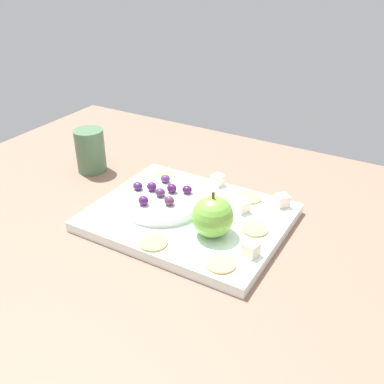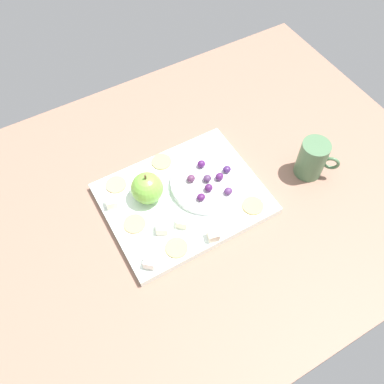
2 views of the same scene
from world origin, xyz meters
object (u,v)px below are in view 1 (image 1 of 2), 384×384
object	(u,v)px
apple_whole	(213,217)
cheese_cube_3	(251,249)
grape_7	(139,185)
serving_dish	(164,200)
cracker_3	(254,229)
cheese_cube_1	(222,198)
cup	(90,150)
cracker_1	(153,243)
platter	(189,217)
grape_6	(168,200)
cracker_4	(164,176)
cracker_0	(249,198)
cheese_cube_4	(218,180)
grape_1	(159,193)
grape_0	(143,201)
grape_2	(152,187)
cheese_cube_2	(242,206)
cracker_2	(221,264)
cheese_cube_0	(282,201)
grape_3	(165,179)
grape_5	(172,188)

from	to	relation	value
apple_whole	cheese_cube_3	bearing A→B (deg)	-14.30
grape_7	cheese_cube_3	bearing A→B (deg)	-13.39
serving_dish	cracker_3	bearing A→B (deg)	1.77
apple_whole	cheese_cube_1	distance (cm)	11.01
cup	cracker_1	bearing A→B (deg)	-32.06
platter	cheese_cube_3	xyz separation A→B (cm)	(15.28, -6.15, 2.16)
grape_6	cracker_4	bearing A→B (deg)	126.95
cheese_cube_3	cracker_0	distance (cm)	18.36
cheese_cube_4	grape_1	distance (cm)	14.20
cheese_cube_3	grape_0	size ratio (longest dim) A/B	1.19
apple_whole	grape_2	world-z (taller)	apple_whole
cracker_4	cheese_cube_2	bearing A→B (deg)	-12.54
cracker_2	grape_6	xyz separation A→B (cm)	(-15.50, 8.80, 2.53)
cheese_cube_1	grape_1	xyz separation A→B (cm)	(-10.15, -6.67, 1.50)
cracker_0	grape_1	distance (cm)	18.02
cracker_2	grape_0	size ratio (longest dim) A/B	2.47
cheese_cube_2	grape_1	world-z (taller)	grape_1
serving_dish	grape_7	xyz separation A→B (cm)	(-5.76, -0.01, 1.71)
cheese_cube_0	cheese_cube_2	bearing A→B (deg)	-135.35
cheese_cube_2	grape_7	xyz separation A→B (cm)	(-20.06, -5.10, 1.45)
cracker_4	grape_7	distance (cm)	10.04
cracker_0	cracker_2	size ratio (longest dim) A/B	1.00
cracker_1	cracker_4	bearing A→B (deg)	119.36
grape_3	grape_6	distance (cm)	8.91
cheese_cube_3	grape_7	distance (cm)	27.69
cracker_2	cracker_3	xyz separation A→B (cm)	(0.76, 11.70, 0.00)
cracker_0	grape_2	xyz separation A→B (cm)	(-16.68, -9.76, 2.55)
cracker_2	grape_6	distance (cm)	18.00
cheese_cube_0	grape_5	bearing A→B (deg)	-155.38
cheese_cube_3	cracker_2	size ratio (longest dim) A/B	0.48
grape_3	grape_6	size ratio (longest dim) A/B	1.00
cracker_3	cracker_4	distance (cm)	26.89
serving_dish	cheese_cube_2	size ratio (longest dim) A/B	6.90
cheese_cube_3	grape_3	bearing A→B (deg)	154.75
cheese_cube_4	cheese_cube_0	bearing A→B (deg)	-4.62
grape_0	cracker_4	bearing A→B (deg)	109.57
cheese_cube_0	grape_1	xyz separation A→B (cm)	(-20.56, -11.61, 1.50)
grape_6	cup	xyz separation A→B (cm)	(-27.36, 9.53, 0.30)
cracker_0	grape_7	xyz separation A→B (cm)	(-19.35, -10.31, 2.43)
platter	grape_7	bearing A→B (deg)	178.78
cracker_2	cup	distance (cm)	46.70
grape_5	grape_1	bearing A→B (deg)	-112.12
cheese_cube_1	cracker_3	size ratio (longest dim) A/B	0.48
cup	cheese_cube_1	bearing A→B (deg)	-2.18
cracker_4	cheese_cube_1	bearing A→B (deg)	-13.20
platter	grape_6	bearing A→B (deg)	-147.96
grape_0	cup	world-z (taller)	cup
cracker_4	grape_3	world-z (taller)	grape_3
cracker_2	grape_2	distance (cm)	24.29
cheese_cube_1	grape_6	world-z (taller)	grape_6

